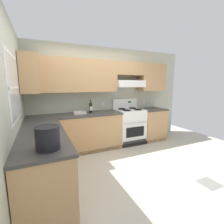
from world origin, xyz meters
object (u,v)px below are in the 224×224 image
stove (129,126)px  wine_bottle (91,107)px  bowl (79,113)px  bucket (48,137)px

stove → wine_bottle: 1.22m
bowl → wine_bottle: bearing=9.1°
bucket → stove: bearing=41.9°
wine_bottle → bowl: size_ratio=1.21×
stove → bowl: (-1.38, 0.01, 0.45)m
stove → bucket: stove is taller
bowl → bucket: 2.11m
bucket → wine_bottle: bearing=61.5°
wine_bottle → bowl: wine_bottle is taller
bowl → bucket: (-0.79, -1.95, 0.11)m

